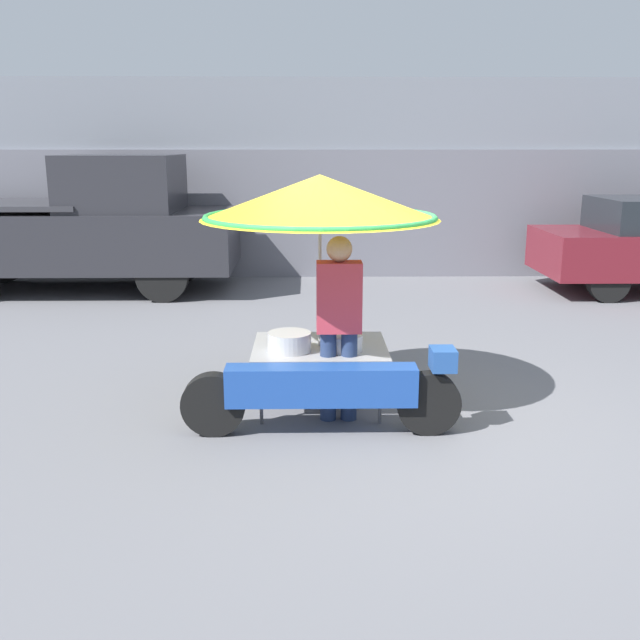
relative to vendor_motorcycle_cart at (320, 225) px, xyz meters
name	(u,v)px	position (x,y,z in m)	size (l,w,h in m)	color
ground_plane	(390,424)	(0.59, -0.38, -1.67)	(36.00, 36.00, 0.00)	slate
shopfront_building	(345,178)	(0.59, 7.72, 0.05)	(28.00, 2.06, 3.48)	gray
vendor_motorcycle_cart	(320,225)	(0.00, 0.00, 0.00)	(2.30, 2.07, 2.09)	black
vendor_person	(339,319)	(0.15, -0.25, -0.77)	(0.38, 0.22, 1.61)	navy
pickup_truck	(83,228)	(-3.73, 5.44, -0.64)	(5.15, 1.92, 2.19)	black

